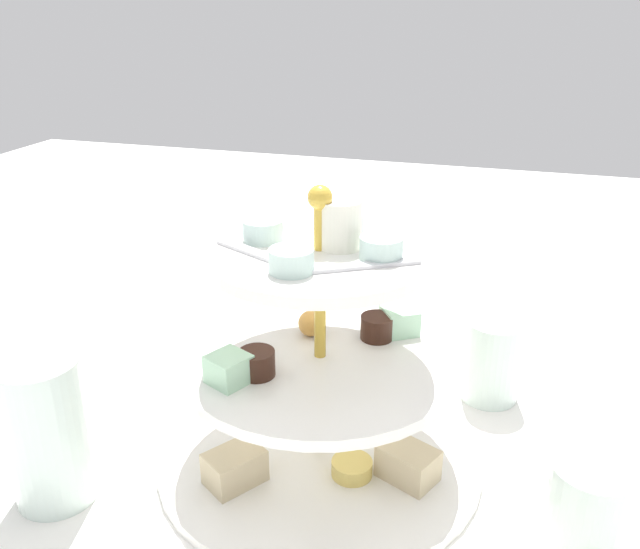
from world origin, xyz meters
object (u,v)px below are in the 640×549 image
object	(u,v)px
tiered_serving_stand	(321,380)
water_glass_tall_right	(48,431)
water_glass_short_left	(588,507)
butter_knife_left	(238,328)
water_glass_mid_back	(492,360)

from	to	relation	value
tiered_serving_stand	water_glass_tall_right	xyz separation A→B (m)	(-0.20, -0.11, -0.02)
water_glass_short_left	butter_knife_left	xyz separation A→B (m)	(-0.40, 0.26, -0.04)
water_glass_short_left	butter_knife_left	size ratio (longest dim) A/B	0.44
tiered_serving_stand	water_glass_tall_right	size ratio (longest dim) A/B	2.26
water_glass_short_left	butter_knife_left	distance (m)	0.48
water_glass_tall_right	butter_knife_left	xyz separation A→B (m)	(0.03, 0.33, -0.06)
water_glass_short_left	butter_knife_left	world-z (taller)	water_glass_short_left
water_glass_tall_right	water_glass_mid_back	xyz separation A→B (m)	(0.34, 0.26, -0.02)
butter_knife_left	tiered_serving_stand	bearing A→B (deg)	81.05
tiered_serving_stand	water_glass_mid_back	size ratio (longest dim) A/B	3.30
water_glass_short_left	tiered_serving_stand	bearing A→B (deg)	168.98
water_glass_tall_right	water_glass_short_left	distance (m)	0.43
water_glass_short_left	water_glass_mid_back	bearing A→B (deg)	113.19
tiered_serving_stand	water_glass_short_left	bearing A→B (deg)	-11.02
butter_knife_left	water_glass_short_left	bearing A→B (deg)	98.96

